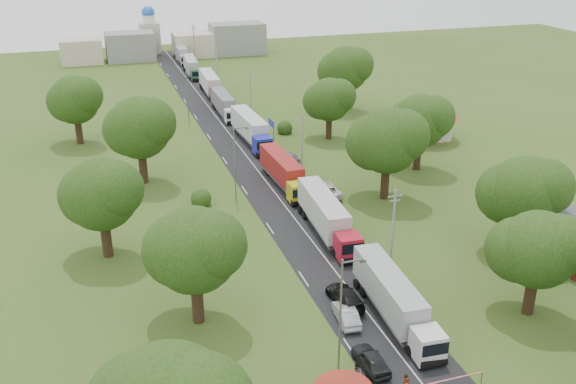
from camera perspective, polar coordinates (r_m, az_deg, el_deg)
name	(u,v)px	position (r m, az deg, el deg)	size (l,w,h in m)	color
ground	(317,247)	(71.07, 2.56, -4.91)	(260.00, 260.00, 0.00)	#36531B
road	(266,182)	(88.30, -1.94, 0.90)	(8.00, 200.00, 0.04)	black
info_sign	(271,127)	(102.22, -1.49, 5.83)	(0.12, 3.10, 4.10)	slate
pole_1	(393,229)	(65.29, 9.31, -3.27)	(1.60, 0.24, 9.00)	gray
pole_2	(302,143)	(89.11, 1.25, 4.34)	(1.60, 0.24, 9.00)	gray
pole_3	(250,95)	(114.83, -3.36, 8.62)	(1.60, 0.24, 9.00)	gray
pole_4	(217,64)	(141.42, -6.31, 11.28)	(1.60, 0.24, 9.00)	gray
pole_5	(194,42)	(168.46, -8.35, 13.08)	(1.60, 0.24, 9.00)	gray
lamp_0	(342,310)	(50.55, 4.85, -10.37)	(2.03, 0.22, 10.00)	slate
lamp_1	(236,160)	(80.54, -4.66, 2.83)	(2.03, 0.22, 10.00)	slate
lamp_2	(188,93)	(113.44, -8.86, 8.65)	(2.03, 0.22, 10.00)	slate
tree_2	(537,249)	(60.79, 21.25, -4.72)	(8.00, 8.00, 10.10)	#382616
tree_3	(524,192)	(71.07, 20.24, 0.03)	(8.80, 8.80, 11.07)	#382616
tree_4	(387,140)	(81.43, 8.78, 4.58)	(9.60, 9.60, 12.05)	#382616
tree_5	(420,121)	(92.42, 11.62, 6.21)	(8.80, 8.80, 11.07)	#382616
tree_6	(329,99)	(104.42, 3.68, 8.22)	(8.00, 8.00, 10.10)	#382616
tree_7	(345,69)	(120.97, 5.11, 10.85)	(9.60, 9.60, 12.05)	#382616
tree_10	(194,249)	(55.86, -8.38, -5.06)	(8.80, 8.80, 11.07)	#382616
tree_11	(101,194)	(68.98, -16.31, -0.14)	(8.80, 8.80, 11.07)	#382616
tree_12	(139,127)	(87.86, -13.09, 5.63)	(9.60, 9.60, 12.05)	#382616
tree_13	(75,100)	(107.08, -18.44, 7.81)	(8.80, 8.80, 11.07)	#382616
house_cream	(426,118)	(107.12, 12.20, 6.48)	(10.08, 10.08, 5.80)	beige
distant_town	(172,44)	(172.82, -10.24, 12.81)	(52.00, 8.00, 8.00)	gray
church	(150,33)	(179.80, -12.18, 13.67)	(5.00, 5.00, 12.30)	beige
truck_0	(393,298)	(58.79, 9.35, -9.30)	(3.22, 14.69, 4.06)	silver
truck_1	(326,216)	(73.08, 3.41, -2.12)	(3.36, 15.40, 4.25)	#B3142A
truck_2	(283,171)	(86.28, -0.41, 1.87)	(2.89, 14.28, 3.95)	gold
truck_3	(251,129)	(103.68, -3.31, 5.64)	(3.22, 15.64, 4.32)	#1C26AA
truck_4	(224,104)	(119.38, -5.72, 7.78)	(2.48, 13.76, 3.81)	silver
truck_5	(211,84)	(133.98, -6.90, 9.50)	(2.99, 14.94, 4.13)	#A6192B
truck_6	(191,67)	(151.90, -8.57, 10.96)	(3.09, 13.86, 3.83)	#246139
truck_7	(181,53)	(168.09, -9.48, 12.07)	(2.75, 13.80, 3.82)	#ADADAD
car_lane_front	(371,360)	(53.60, 7.38, -14.58)	(1.81, 4.50, 1.53)	black
car_lane_mid	(346,314)	(58.65, 5.19, -10.79)	(1.58, 4.52, 1.49)	#A7ABB0
car_lane_rear	(345,296)	(61.06, 5.09, -9.24)	(2.21, 5.44, 1.58)	black
car_verge_near	(326,189)	(83.80, 3.40, 0.22)	(2.74, 5.94, 1.65)	white
car_verge_far	(290,157)	(95.36, 0.15, 3.13)	(1.82, 4.54, 1.55)	slate
pedestrian_booth	(357,373)	(52.03, 6.12, -15.73)	(0.82, 0.64, 1.69)	gray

